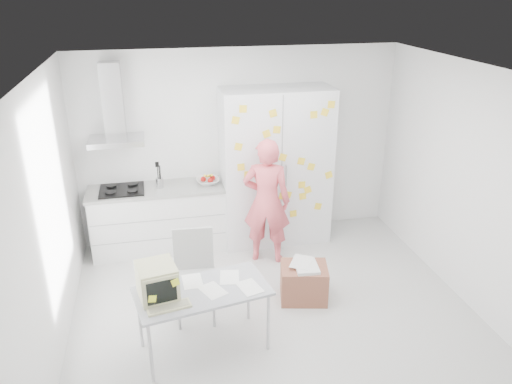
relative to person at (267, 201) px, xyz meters
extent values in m
cube|color=silver|center=(-0.19, -1.10, -0.86)|extent=(4.50, 4.00, 0.02)
cube|color=white|center=(-0.19, 0.90, 0.50)|extent=(4.50, 0.02, 2.70)
cube|color=white|center=(-2.44, -1.10, 0.50)|extent=(0.02, 4.00, 2.70)
cube|color=white|center=(2.06, -1.10, 0.50)|extent=(0.02, 4.00, 2.70)
cube|color=white|center=(-0.19, -1.10, 1.85)|extent=(4.50, 4.00, 0.02)
cube|color=white|center=(-1.39, 0.60, -0.41)|extent=(1.80, 0.60, 0.88)
cube|color=gray|center=(-1.39, 0.30, -0.27)|extent=(1.76, 0.01, 0.01)
cube|color=gray|center=(-1.39, 0.30, -0.55)|extent=(1.76, 0.01, 0.01)
cube|color=#9E9E99|center=(-1.39, 0.60, 0.05)|extent=(1.84, 0.63, 0.04)
cube|color=black|center=(-1.84, 0.60, 0.07)|extent=(0.58, 0.50, 0.03)
cylinder|color=black|center=(-1.98, 0.48, 0.10)|extent=(0.14, 0.14, 0.02)
cylinder|color=black|center=(-1.70, 0.48, 0.10)|extent=(0.14, 0.14, 0.02)
cylinder|color=black|center=(-1.98, 0.72, 0.10)|extent=(0.14, 0.14, 0.02)
cylinder|color=black|center=(-1.70, 0.72, 0.10)|extent=(0.14, 0.14, 0.02)
cylinder|color=silver|center=(-1.34, 0.60, 0.14)|extent=(0.10, 0.10, 0.14)
cylinder|color=black|center=(-1.35, 0.61, 0.24)|extent=(0.01, 0.01, 0.30)
cylinder|color=black|center=(-1.32, 0.59, 0.24)|extent=(0.01, 0.01, 0.30)
cylinder|color=black|center=(-1.33, 0.62, 0.24)|extent=(0.01, 0.01, 0.30)
cube|color=black|center=(-1.35, 0.61, 0.40)|extent=(0.05, 0.01, 0.07)
imported|color=white|center=(-0.69, 0.60, 0.11)|extent=(0.31, 0.31, 0.08)
sphere|color=#B2140F|center=(-0.75, 0.62, 0.13)|extent=(0.08, 0.08, 0.08)
sphere|color=#B2140F|center=(-0.66, 0.55, 0.13)|extent=(0.08, 0.08, 0.08)
sphere|color=#B2140F|center=(-0.62, 0.64, 0.13)|extent=(0.08, 0.08, 0.08)
cylinder|color=yellow|center=(-0.71, 0.62, 0.18)|extent=(0.09, 0.17, 0.10)
cylinder|color=yellow|center=(-0.68, 0.62, 0.18)|extent=(0.04, 0.17, 0.10)
cylinder|color=yellow|center=(-0.66, 0.62, 0.18)|extent=(0.08, 0.17, 0.10)
cube|color=silver|center=(-1.84, 0.65, 0.75)|extent=(0.70, 0.48, 0.07)
cube|color=silver|center=(-1.84, 0.77, 1.25)|extent=(0.26, 0.24, 0.95)
cube|color=silver|center=(0.26, 0.57, 0.25)|extent=(1.50, 0.65, 2.20)
cube|color=slate|center=(0.26, 0.25, 0.25)|extent=(0.01, 0.01, 2.16)
cube|color=silver|center=(0.20, 0.24, 0.25)|extent=(0.02, 0.02, 0.30)
cube|color=silver|center=(0.32, 0.24, 0.25)|extent=(0.02, 0.02, 0.30)
cube|color=yellow|center=(0.68, 0.24, 1.05)|extent=(0.10, 0.00, 0.10)
cube|color=yellow|center=(0.82, 0.24, 1.08)|extent=(0.12, 0.00, 0.12)
cube|color=yellow|center=(0.93, 0.24, 0.20)|extent=(0.12, 0.00, 0.12)
cube|color=yellow|center=(0.03, 0.24, 0.36)|extent=(0.10, 0.00, 0.10)
cube|color=yellow|center=(0.27, 0.24, 0.50)|extent=(0.12, 0.00, 0.12)
cube|color=yellow|center=(0.64, 0.24, 0.01)|extent=(0.12, 0.00, 0.12)
cube|color=yellow|center=(0.07, 0.24, 0.02)|extent=(0.10, 0.00, 0.10)
cube|color=yellow|center=(0.13, 0.24, 1.10)|extent=(0.12, 0.00, 0.12)
cube|color=yellow|center=(0.35, 0.24, -0.04)|extent=(0.12, 0.00, 0.12)
cube|color=yellow|center=(0.67, 0.24, 0.34)|extent=(0.12, 0.00, 0.12)
cube|color=yellow|center=(0.55, 0.24, 0.09)|extent=(0.10, 0.00, 0.10)
cube|color=yellow|center=(0.05, 0.24, 0.84)|extent=(0.12, 0.00, 0.12)
cube|color=yellow|center=(-0.20, 0.24, 0.30)|extent=(0.10, 0.00, 0.10)
cube|color=yellow|center=(-0.29, 0.24, 0.41)|extent=(0.10, 0.00, 0.10)
cube|color=yellow|center=(-0.35, 0.24, 1.04)|extent=(0.11, 0.00, 0.11)
cube|color=yellow|center=(0.19, 0.24, -0.26)|extent=(0.10, 0.00, 0.10)
cube|color=yellow|center=(0.06, 0.24, 0.37)|extent=(0.11, 0.00, 0.11)
cube|color=yellow|center=(0.80, 0.24, -0.26)|extent=(0.11, 0.00, 0.11)
cube|color=yellow|center=(0.91, 0.24, 1.18)|extent=(0.10, 0.00, 0.10)
cube|color=yellow|center=(0.10, 0.24, 0.67)|extent=(0.10, 0.00, 0.10)
cube|color=yellow|center=(-0.02, 0.24, 0.31)|extent=(0.11, 0.00, 0.11)
cube|color=yellow|center=(0.44, 0.24, -0.33)|extent=(0.10, 0.00, 0.10)
cube|color=yellow|center=(-0.25, 0.24, 1.18)|extent=(0.10, 0.00, 0.10)
cube|color=yellow|center=(-0.32, 0.24, 0.69)|extent=(0.12, 0.00, 0.12)
cube|color=yellow|center=(0.57, 0.24, -0.08)|extent=(0.11, 0.00, 0.11)
cube|color=yellow|center=(0.19, 0.24, 0.88)|extent=(0.11, 0.00, 0.11)
cube|color=yellow|center=(0.53, 0.24, 0.43)|extent=(0.11, 0.00, 0.11)
cube|color=yellow|center=(0.28, 0.24, -0.05)|extent=(0.11, 0.00, 0.11)
imported|color=#E45862|center=(0.00, 0.00, 0.00)|extent=(0.72, 0.59, 1.70)
cube|color=#9FA2AA|center=(-1.03, -1.61, -0.17)|extent=(1.39, 0.87, 0.03)
cylinder|color=#B5B4B9|center=(-1.57, -1.98, -0.52)|extent=(0.04, 0.04, 0.67)
cylinder|color=#B5B4B9|center=(-0.40, -1.77, -0.52)|extent=(0.04, 0.04, 0.67)
cylinder|color=#B5B4B9|center=(-1.66, -1.46, -0.52)|extent=(0.04, 0.04, 0.67)
cylinder|color=#B5B4B9|center=(-0.50, -1.24, -0.52)|extent=(0.04, 0.04, 0.67)
cube|color=beige|center=(-1.45, -1.62, 0.02)|extent=(0.41, 0.43, 0.33)
cube|color=beige|center=(-1.42, -1.81, 0.02)|extent=(0.33, 0.08, 0.30)
cube|color=black|center=(-1.42, -1.82, 0.02)|extent=(0.27, 0.06, 0.23)
cube|color=#F1FF2E|center=(-1.51, -1.84, -0.03)|extent=(0.08, 0.02, 0.09)
cube|color=#F1FF2E|center=(-1.29, -1.80, 0.09)|extent=(0.09, 0.02, 0.09)
cube|color=beige|center=(-1.36, -1.84, -0.14)|extent=(0.43, 0.21, 0.02)
cube|color=gray|center=(-1.36, -1.84, -0.13)|extent=(0.38, 0.17, 0.01)
cube|color=white|center=(-0.93, -1.64, -0.15)|extent=(0.29, 0.33, 0.00)
cube|color=white|center=(-0.73, -1.45, -0.15)|extent=(0.24, 0.30, 0.00)
cube|color=white|center=(-0.57, -1.67, -0.15)|extent=(0.26, 0.32, 0.00)
cube|color=white|center=(-1.11, -1.44, -0.15)|extent=(0.20, 0.28, 0.00)
cube|color=#A4A4A2|center=(-1.06, -1.10, -0.36)|extent=(0.49, 0.49, 0.04)
cube|color=#A4A4A2|center=(-1.04, -0.89, -0.08)|extent=(0.44, 0.07, 0.50)
cylinder|color=#A0A0A4|center=(-1.26, -1.27, -0.62)|extent=(0.03, 0.03, 0.47)
cylinder|color=#A0A0A4|center=(-0.89, -1.30, -0.62)|extent=(0.03, 0.03, 0.47)
cylinder|color=#A0A0A4|center=(-1.23, -0.90, -0.62)|extent=(0.03, 0.03, 0.47)
cylinder|color=#A0A0A4|center=(-0.86, -0.93, -0.62)|extent=(0.03, 0.03, 0.47)
cube|color=brown|center=(0.22, -0.99, -0.64)|extent=(0.62, 0.54, 0.43)
cube|color=silver|center=(0.24, -1.02, -0.40)|extent=(0.29, 0.37, 0.04)
cube|color=silver|center=(0.20, -0.94, -0.38)|extent=(0.35, 0.39, 0.00)
camera|label=1|loc=(-1.39, -5.75, 2.64)|focal=35.00mm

